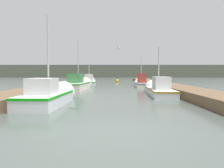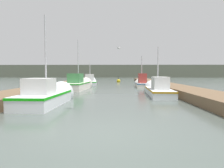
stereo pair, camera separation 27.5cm
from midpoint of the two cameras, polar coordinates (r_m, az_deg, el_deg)
The scene contains 13 objects.
ground_plane at distance 5.17m, azimuth -2.26°, elevation -14.05°, with size 200.00×200.00×0.00m.
dock_left at distance 21.68m, azimuth -14.25°, elevation -0.34°, with size 2.27×40.00×0.50m.
dock_right at distance 21.57m, azimuth 13.79°, elevation -0.35°, with size 2.27×40.00×0.50m.
distant_shore_ridge at distance 77.28m, azimuth 0.19°, elevation 3.64°, with size 120.00×16.00×4.41m.
fishing_boat_0 at distance 10.39m, azimuth -17.94°, elevation -3.16°, with size 1.71×4.75×4.74m.
fishing_boat_1 at distance 14.86m, azimuth 12.40°, elevation -1.40°, with size 1.75×6.39×3.79m.
fishing_boat_2 at distance 19.19m, azimuth -9.82°, elevation -0.05°, with size 1.83×6.15×4.96m.
fishing_boat_3 at distance 22.79m, azimuth 7.94°, elevation 0.35°, with size 1.48×4.81×3.86m.
fishing_boat_4 at distance 26.92m, azimuth -6.83°, elevation 0.71°, with size 2.04×5.10×3.38m.
mooring_piling_0 at distance 21.82m, azimuth 11.19°, elevation 0.32°, with size 0.26×0.26×0.94m.
mooring_piling_1 at distance 26.59m, azimuth 9.15°, elevation 1.15°, with size 0.31×0.31×1.24m.
channel_buoy at distance 34.07m, azimuth 1.27°, elevation 0.86°, with size 0.63×0.63×1.13m.
seagull_1 at distance 18.28m, azimuth 1.51°, elevation 10.19°, with size 0.33×0.55×0.12m.
Camera 1 is at (0.09, -4.94, 1.53)m, focal length 32.00 mm.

